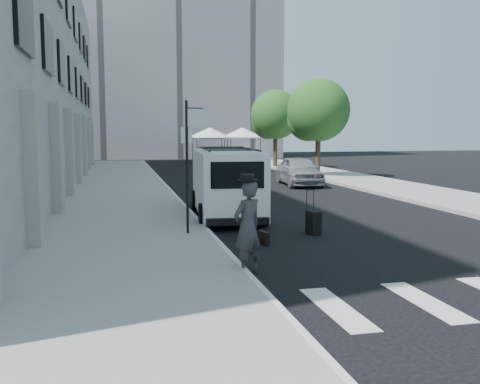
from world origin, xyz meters
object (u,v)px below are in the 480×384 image
suitcase (313,223)px  briefcase (263,238)px  parked_car_a (299,171)px  parked_car_b (246,159)px  parked_car_c (248,156)px  cargo_van (226,183)px  businessman (248,228)px

suitcase → briefcase: bearing=-157.8°
parked_car_a → parked_car_b: size_ratio=0.96×
parked_car_c → briefcase: bearing=-101.5°
parked_car_b → parked_car_c: (1.80, 6.38, -0.09)m
briefcase → parked_car_c: bearing=63.4°
parked_car_c → parked_car_b: bearing=-104.0°
briefcase → suitcase: 1.99m
suitcase → parked_car_b: parked_car_b is taller
suitcase → parked_car_c: parked_car_c is taller
cargo_van → parked_car_b: 22.26m
briefcase → suitcase: bearing=16.9°
cargo_van → parked_car_b: cargo_van is taller
briefcase → cargo_van: size_ratio=0.07×
parked_car_a → businessman: bearing=-107.9°
businessman → briefcase: (1.06, 2.63, -0.78)m
businessman → parked_car_b: size_ratio=0.40×
briefcase → parked_car_a: parked_car_a is taller
businessman → suitcase: businessman is taller
cargo_van → parked_car_a: size_ratio=1.31×
cargo_van → parked_car_a: cargo_van is taller
suitcase → parked_car_b: size_ratio=0.26×
briefcase → parked_car_a: (5.84, 14.01, 0.60)m
cargo_van → businessman: bearing=-93.5°
suitcase → parked_car_a: 13.65m
suitcase → cargo_van: cargo_van is taller
cargo_van → briefcase: bearing=-84.9°
parked_car_c → businessman: bearing=-102.2°
parked_car_b → parked_car_c: size_ratio=1.00×
businessman → parked_car_b: businessman is taller
cargo_van → parked_car_b: (5.87, 21.47, -0.37)m
parked_car_a → parked_car_b: parked_car_b is taller
briefcase → suitcase: size_ratio=0.36×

